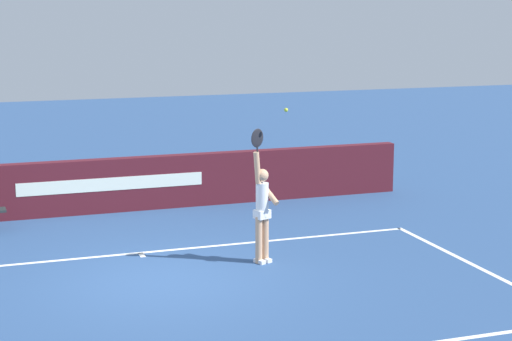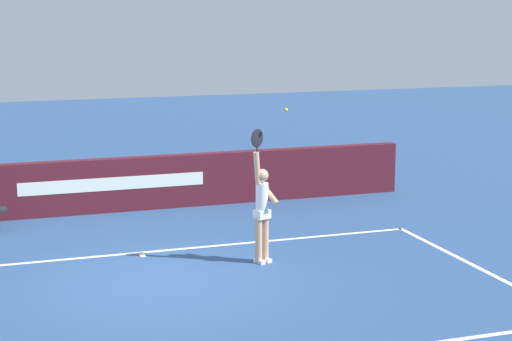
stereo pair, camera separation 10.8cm
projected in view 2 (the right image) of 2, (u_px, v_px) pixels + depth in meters
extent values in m
plane|color=navy|center=(161.00, 280.00, 14.77)|extent=(60.00, 60.00, 0.00)
cube|color=white|center=(141.00, 253.00, 16.42)|extent=(11.16, 0.10, 0.00)
cube|color=white|center=(477.00, 267.00, 15.50)|extent=(0.10, 5.86, 0.00)
cube|color=white|center=(142.00, 255.00, 16.28)|extent=(0.10, 0.30, 0.00)
cube|color=#4C1620|center=(110.00, 185.00, 19.61)|extent=(14.39, 0.30, 1.23)
cube|color=silver|center=(113.00, 184.00, 19.47)|extent=(4.21, 0.01, 0.30)
cylinder|color=tan|center=(265.00, 239.00, 15.78)|extent=(0.13, 0.13, 0.87)
cylinder|color=tan|center=(259.00, 240.00, 15.68)|extent=(0.13, 0.13, 0.87)
cube|color=white|center=(266.00, 260.00, 15.84)|extent=(0.18, 0.26, 0.07)
cube|color=white|center=(259.00, 261.00, 15.74)|extent=(0.18, 0.26, 0.07)
cylinder|color=white|center=(262.00, 200.00, 15.59)|extent=(0.23, 0.23, 0.62)
cube|color=white|center=(262.00, 214.00, 15.64)|extent=(0.32, 0.30, 0.16)
sphere|color=tan|center=(262.00, 175.00, 15.51)|extent=(0.23, 0.23, 0.23)
cylinder|color=tan|center=(257.00, 168.00, 15.41)|extent=(0.18, 0.15, 0.59)
cylinder|color=tan|center=(269.00, 194.00, 15.60)|extent=(0.27, 0.49, 0.39)
ellipsoid|color=black|center=(257.00, 138.00, 15.31)|extent=(0.31, 0.14, 0.37)
cylinder|color=black|center=(257.00, 149.00, 15.34)|extent=(0.03, 0.03, 0.18)
sphere|color=#CBDF32|center=(286.00, 110.00, 15.13)|extent=(0.07, 0.07, 0.07)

